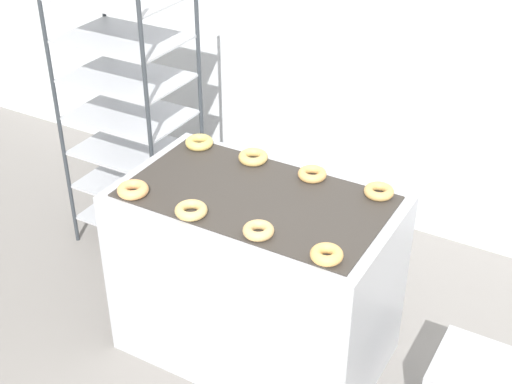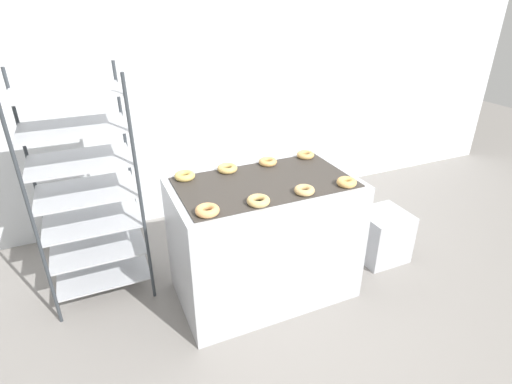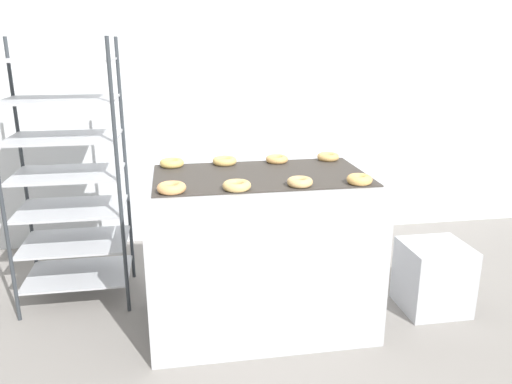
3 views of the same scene
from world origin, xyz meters
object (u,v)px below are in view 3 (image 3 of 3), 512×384
(donut_near_left, at_px, (172,188))
(donut_far_right, at_px, (328,157))
(fryer_machine, at_px, (260,251))
(donut_far_left, at_px, (172,163))
(donut_far_midright, at_px, (277,159))
(baking_rack_cart, at_px, (68,174))
(donut_near_right, at_px, (359,179))
(donut_far_midleft, at_px, (225,161))
(donut_near_midright, at_px, (300,182))
(glaze_bin, at_px, (433,277))
(donut_near_midleft, at_px, (237,186))

(donut_near_left, bearing_deg, donut_far_right, 29.27)
(fryer_machine, bearing_deg, donut_far_left, 151.11)
(donut_near_left, distance_m, donut_far_midright, 0.85)
(fryer_machine, relative_size, baking_rack_cart, 0.76)
(donut_near_right, bearing_deg, donut_far_midleft, 140.07)
(donut_near_midright, distance_m, donut_far_right, 0.64)
(donut_near_midright, relative_size, donut_near_right, 0.99)
(baking_rack_cart, bearing_deg, donut_far_midleft, -13.92)
(fryer_machine, height_order, baking_rack_cart, baking_rack_cart)
(donut_near_left, bearing_deg, donut_far_midleft, 59.18)
(glaze_bin, xyz_separation_m, donut_near_midright, (-0.97, -0.25, 0.75))
(fryer_machine, distance_m, baking_rack_cart, 1.32)
(baking_rack_cart, xyz_separation_m, donut_far_midright, (1.31, -0.24, 0.10))
(donut_near_right, height_order, donut_far_right, donut_near_right)
(fryer_machine, relative_size, donut_far_left, 8.99)
(donut_near_left, height_order, donut_far_midright, donut_near_left)
(donut_near_midleft, relative_size, donut_far_right, 1.05)
(donut_near_left, height_order, donut_near_midright, donut_near_left)
(glaze_bin, distance_m, donut_far_midleft, 1.54)
(donut_near_midleft, bearing_deg, donut_far_midright, 59.45)
(glaze_bin, xyz_separation_m, donut_near_midleft, (-1.30, -0.26, 0.75))
(donut_far_right, bearing_deg, donut_far_midleft, -179.28)
(glaze_bin, height_order, donut_far_right, donut_far_right)
(donut_far_midright, bearing_deg, fryer_machine, -119.18)
(baking_rack_cart, distance_m, donut_far_left, 0.71)
(donut_far_left, distance_m, donut_far_midright, 0.65)
(fryer_machine, bearing_deg, donut_near_right, -29.64)
(glaze_bin, relative_size, donut_near_right, 3.25)
(fryer_machine, xyz_separation_m, donut_near_midleft, (-0.17, -0.28, 0.50))
(donut_near_right, xyz_separation_m, donut_far_midleft, (-0.66, 0.55, -0.00))
(baking_rack_cart, distance_m, donut_near_right, 1.82)
(donut_far_left, relative_size, donut_far_midright, 1.05)
(donut_near_midright, bearing_deg, glaze_bin, 14.36)
(donut_near_right, bearing_deg, donut_far_right, 89.63)
(donut_near_right, bearing_deg, baking_rack_cart, 154.09)
(baking_rack_cart, relative_size, donut_near_midleft, 11.64)
(baking_rack_cart, distance_m, donut_near_midleft, 1.27)
(donut_near_left, xyz_separation_m, donut_near_right, (0.99, -0.01, -0.00))
(fryer_machine, relative_size, donut_near_midleft, 8.91)
(donut_near_midleft, bearing_deg, donut_near_left, 178.83)
(glaze_bin, height_order, donut_near_right, donut_near_right)
(fryer_machine, distance_m, donut_far_midright, 0.59)
(donut_near_midleft, bearing_deg, baking_rack_cart, 140.90)
(fryer_machine, xyz_separation_m, donut_far_midleft, (-0.18, 0.28, 0.50))
(fryer_machine, relative_size, donut_far_midright, 9.40)
(donut_near_midleft, height_order, donut_far_left, donut_far_left)
(donut_near_left, relative_size, donut_near_right, 1.08)
(donut_far_midleft, xyz_separation_m, donut_far_midright, (0.33, -0.00, -0.00))
(donut_far_midright, bearing_deg, donut_near_right, -58.90)
(donut_near_midright, distance_m, donut_far_midright, 0.54)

